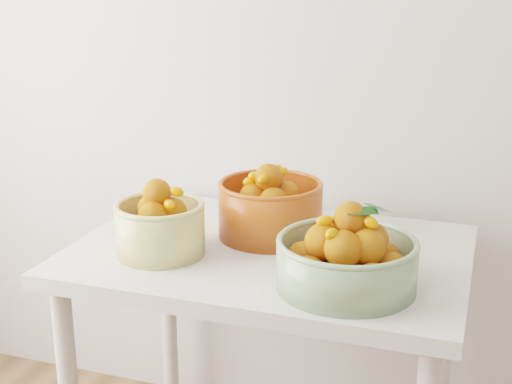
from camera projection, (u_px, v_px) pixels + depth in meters
table at (270, 282)px, 1.86m from camera, size 1.00×0.70×0.75m
bowl_cream at (160, 226)px, 1.78m from camera, size 0.29×0.29×0.19m
bowl_green at (347, 259)px, 1.58m from camera, size 0.34×0.34×0.20m
bowl_orange at (270, 208)px, 1.90m from camera, size 0.30×0.30×0.20m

